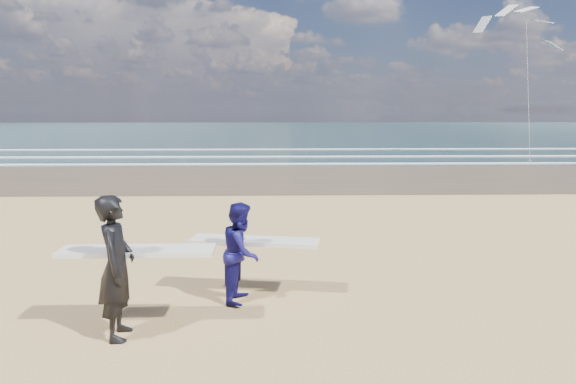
{
  "coord_description": "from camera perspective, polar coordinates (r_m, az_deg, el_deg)",
  "views": [
    {
      "loc": [
        2.26,
        -6.69,
        3.14
      ],
      "look_at": [
        2.61,
        6.0,
        1.1
      ],
      "focal_mm": 32.0,
      "sensor_mm": 36.0,
      "label": 1
    }
  ],
  "objects": [
    {
      "name": "ocean",
      "position": [
        80.72,
        11.2,
        6.73
      ],
      "size": [
        220.0,
        100.0,
        0.02
      ],
      "primitive_type": "cube",
      "color": "#183436",
      "rests_on": "ground"
    },
    {
      "name": "foam_breakers",
      "position": [
        39.17,
        25.42,
        3.72
      ],
      "size": [
        220.0,
        11.7,
        0.05
      ],
      "color": "white",
      "rests_on": "ground"
    },
    {
      "name": "surfer_near",
      "position": [
        7.5,
        -18.3,
        -7.76
      ],
      "size": [
        2.2,
        1.01,
        2.01
      ],
      "color": "black",
      "rests_on": "ground"
    },
    {
      "name": "surfer_far",
      "position": [
        8.55,
        -5.06,
        -6.54
      ],
      "size": [
        2.26,
        1.24,
        1.66
      ],
      "color": "#110E4E",
      "rests_on": "ground"
    },
    {
      "name": "kite_1",
      "position": [
        37.38,
        25.06,
        12.81
      ],
      "size": [
        6.01,
        4.76,
        10.88
      ],
      "color": "slate",
      "rests_on": "ground"
    }
  ]
}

